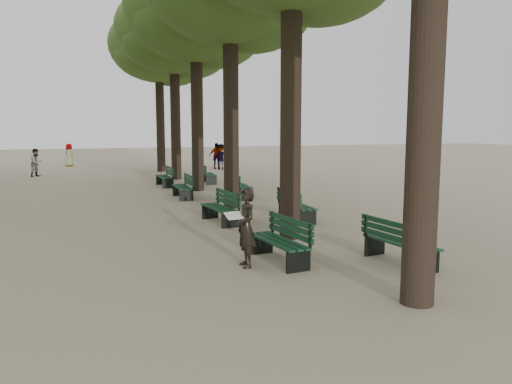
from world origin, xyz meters
name	(u,v)px	position (x,y,z in m)	size (l,w,h in m)	color
ground	(280,277)	(0.00, 0.00, 0.00)	(120.00, 120.00, 0.00)	tan
tree_central_3	(196,9)	(1.50, 13.00, 7.65)	(6.00, 6.00, 9.95)	#33261C
tree_central_4	(174,31)	(1.50, 18.00, 7.65)	(6.00, 6.00, 9.95)	#33261C
tree_central_5	(159,46)	(1.50, 23.00, 7.65)	(6.00, 6.00, 9.95)	#33261C
bench_left_0	(279,249)	(0.37, 0.97, 0.27)	(0.76, 1.85, 0.92)	black
bench_left_1	(220,214)	(0.37, 5.47, 0.27)	(0.77, 1.85, 0.92)	black
bench_left_2	(182,191)	(0.37, 10.84, 0.27)	(0.60, 1.81, 0.92)	black
bench_left_3	(165,181)	(0.37, 15.03, 0.27)	(0.62, 1.81, 0.92)	black
bench_right_0	(400,251)	(2.63, 0.02, 0.27)	(0.76, 1.85, 0.92)	black
bench_right_1	(297,211)	(2.63, 5.07, 0.27)	(0.59, 1.81, 0.92)	black
bench_right_2	(242,190)	(2.63, 10.32, 0.27)	(0.73, 1.84, 0.92)	black
bench_right_3	(209,178)	(2.63, 15.60, 0.27)	(0.70, 1.84, 0.92)	black
man_with_map	(246,228)	(-0.37, 0.89, 0.79)	(0.59, 0.63, 1.58)	black
pedestrian_d	(69,155)	(-3.95, 29.19, 0.80)	(0.78, 0.32, 1.61)	#262628
pedestrian_c	(217,156)	(5.26, 23.64, 0.86)	(1.01, 0.34, 1.72)	#262628
pedestrian_b	(221,157)	(5.39, 23.12, 0.83)	(1.07, 0.33, 1.66)	#262628
pedestrian_a	(37,163)	(-5.60, 22.09, 0.78)	(0.76, 0.31, 1.56)	#262628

